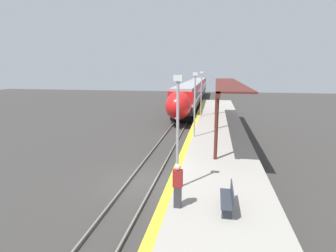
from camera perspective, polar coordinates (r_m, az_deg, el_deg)
The scene contains 12 objects.
ground_plane at distance 14.79m, azimuth -5.59°, elevation -11.99°, with size 120.00×120.00×0.00m, color #383533.
rail_left at distance 14.96m, azimuth -8.30°, elevation -11.46°, with size 0.08×90.00×0.15m, color slate.
rail_right at distance 14.59m, azimuth -2.81°, elevation -11.97°, with size 0.08×90.00×0.15m, color slate.
train at distance 46.61m, azimuth 5.56°, elevation 7.55°, with size 2.84×42.22×3.97m.
platform_right at distance 14.11m, azimuth 10.85°, elevation -11.27°, with size 4.67×64.00×0.96m.
platform_bench at distance 10.22m, azimuth 13.11°, elevation -15.01°, with size 0.44×1.68×0.89m.
person_waiting at distance 9.97m, azimuth 2.12°, elevation -12.73°, with size 0.36×0.23×1.72m.
railway_signal at distance 43.62m, azimuth 2.34°, elevation 7.74°, with size 0.28×0.28×4.28m.
lamppost_near at distance 10.89m, azimuth 2.12°, elevation 0.15°, with size 0.36×0.20×4.88m.
lamppost_mid at distance 19.91m, azimuth 5.86°, elevation 5.61°, with size 0.36×0.20×4.88m.
lamppost_far at distance 29.02m, azimuth 7.27°, elevation 7.66°, with size 0.36×0.20×4.88m.
station_canopy at distance 22.79m, azimuth 12.11°, elevation 8.68°, with size 2.02×19.09×4.04m.
Camera 1 is at (3.75, -12.96, 6.06)m, focal length 28.00 mm.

